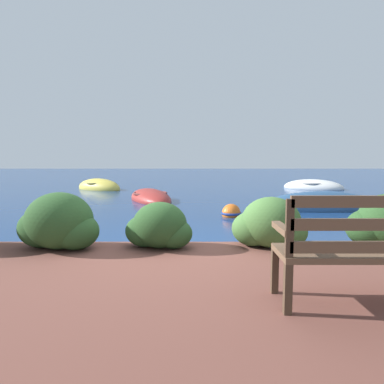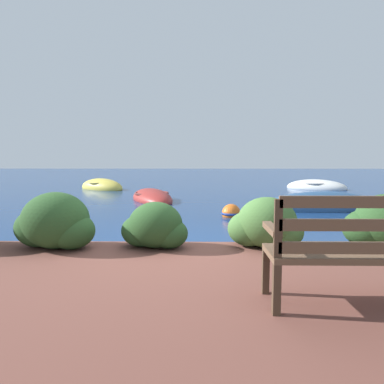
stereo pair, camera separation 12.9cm
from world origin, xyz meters
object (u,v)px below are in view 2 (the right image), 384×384
object	(u,v)px
mooring_buoy	(231,213)
rowboat_far	(102,188)
rowboat_outer	(316,187)
park_bench	(352,249)
rowboat_nearest	(322,208)
rowboat_mid	(152,198)

from	to	relation	value
mooring_buoy	rowboat_far	bearing A→B (deg)	125.82
rowboat_outer	mooring_buoy	world-z (taller)	rowboat_outer
rowboat_outer	mooring_buoy	distance (m)	8.80
park_bench	rowboat_nearest	world-z (taller)	park_bench
rowboat_outer	mooring_buoy	bearing A→B (deg)	-91.10
rowboat_nearest	mooring_buoy	world-z (taller)	rowboat_nearest
rowboat_mid	park_bench	bearing A→B (deg)	-4.05
park_bench	rowboat_outer	distance (m)	13.70
rowboat_mid	rowboat_outer	xyz separation A→B (m)	(7.00, 4.27, 0.01)
mooring_buoy	rowboat_outer	bearing A→B (deg)	58.20
rowboat_nearest	rowboat_outer	bearing A→B (deg)	69.48
rowboat_nearest	rowboat_far	distance (m)	9.89
park_bench	rowboat_far	world-z (taller)	park_bench
rowboat_mid	rowboat_outer	bearing A→B (deg)	99.70
rowboat_far	rowboat_nearest	bearing A→B (deg)	178.00
rowboat_nearest	rowboat_outer	size ratio (longest dim) A/B	1.16
rowboat_outer	rowboat_nearest	bearing A→B (deg)	-77.00
rowboat_mid	rowboat_far	size ratio (longest dim) A/B	1.18
rowboat_nearest	mooring_buoy	bearing A→B (deg)	-160.72
rowboat_nearest	rowboat_far	xyz separation A→B (m)	(-7.76, 6.12, 0.00)
rowboat_far	rowboat_outer	bearing A→B (deg)	-141.93
park_bench	rowboat_far	size ratio (longest dim) A/B	0.50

